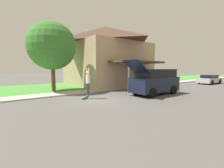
{
  "coord_description": "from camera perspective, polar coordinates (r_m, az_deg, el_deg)",
  "views": [
    {
      "loc": [
        9.27,
        -5.67,
        2.26
      ],
      "look_at": [
        0.22,
        0.98,
        1.06
      ],
      "focal_mm": 24.0,
      "sensor_mm": 36.0,
      "label": 1
    }
  ],
  "objects": [
    {
      "name": "skateboarder",
      "position": [
        11.13,
        -9.17,
        1.19
      ],
      "size": [
        0.41,
        0.23,
        1.94
      ],
      "color": "#38383D",
      "rests_on": "ground_plane"
    },
    {
      "name": "skateboard",
      "position": [
        11.19,
        -10.08,
        -5.2
      ],
      "size": [
        0.4,
        0.72,
        0.36
      ],
      "color": "#337F3D",
      "rests_on": "ground_plane"
    },
    {
      "name": "car_down_street",
      "position": [
        25.97,
        33.15,
        1.5
      ],
      "size": [
        1.85,
        4.59,
        1.29
      ],
      "color": "#B7B7BC",
      "rests_on": "ground_plane"
    },
    {
      "name": "ground_plane",
      "position": [
        11.1,
        -4.76,
        -5.67
      ],
      "size": [
        120.0,
        120.0,
        0.0
      ],
      "primitive_type": "plane",
      "color": "#54514F"
    },
    {
      "name": "lawn_tree_near",
      "position": [
        15.34,
        -21.89,
        13.25
      ],
      "size": [
        4.4,
        4.4,
        6.42
      ],
      "color": "brown",
      "rests_on": "lawn"
    },
    {
      "name": "sidewalk",
      "position": [
        17.52,
        5.86,
        -1.18
      ],
      "size": [
        1.8,
        80.0,
        0.1
      ],
      "color": "#ADA89E",
      "rests_on": "ground_plane"
    },
    {
      "name": "suv_parked",
      "position": [
        13.38,
        16.09,
        1.05
      ],
      "size": [
        2.03,
        5.32,
        2.88
      ],
      "color": "black",
      "rests_on": "ground_plane"
    },
    {
      "name": "lawn",
      "position": [
        20.96,
        -2.23,
        0.01
      ],
      "size": [
        10.0,
        80.0,
        0.08
      ],
      "color": "#478E38",
      "rests_on": "ground_plane"
    },
    {
      "name": "house",
      "position": [
        20.66,
        -2.37,
        11.07
      ],
      "size": [
        12.35,
        9.43,
        7.67
      ],
      "color": "tan",
      "rests_on": "lawn"
    }
  ]
}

